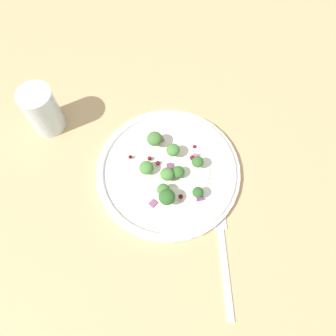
{
  "coord_description": "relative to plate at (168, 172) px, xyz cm",
  "views": [
    {
      "loc": [
        -13.17,
        22.72,
        58.93
      ],
      "look_at": [
        -0.11,
        0.23,
        2.7
      ],
      "focal_mm": 35.9,
      "sensor_mm": 36.0,
      "label": 1
    }
  ],
  "objects": [
    {
      "name": "plate",
      "position": [
        0.0,
        0.0,
        0.0
      ],
      "size": [
        27.34,
        27.34,
        1.7
      ],
      "color": "white",
      "rests_on": "ground_plane"
    },
    {
      "name": "broccoli_floret_4",
      "position": [
        4.97,
        -3.54,
        2.92
      ],
      "size": [
        2.92,
        2.92,
        2.96
      ],
      "color": "#ADD18E",
      "rests_on": "plate"
    },
    {
      "name": "cranberry_3",
      "position": [
        7.53,
        1.34,
        1.19
      ],
      "size": [
        0.73,
        0.73,
        0.73
      ],
      "primitive_type": "sphere",
      "color": "#4C0A14",
      "rests_on": "plate"
    },
    {
      "name": "fork",
      "position": [
        -16.01,
        8.55,
        -0.61
      ],
      "size": [
        11.61,
        16.6,
        0.5
      ],
      "color": "silver",
      "rests_on": "ground_plane"
    },
    {
      "name": "onion_bit_2",
      "position": [
        -7.59,
        1.67,
        0.67
      ],
      "size": [
        1.83,
        1.83,
        0.45
      ],
      "primitive_type": "cube",
      "rotation": [
        0.0,
        0.0,
        2.33
      ],
      "color": "#843D75",
      "rests_on": "plate"
    },
    {
      "name": "onion_bit_1",
      "position": [
        -0.91,
        6.97,
        0.62
      ],
      "size": [
        1.35,
        1.43,
        0.5
      ],
      "primitive_type": "cube",
      "rotation": [
        0.0,
        0.0,
        1.36
      ],
      "color": "#934C84",
      "rests_on": "plate"
    },
    {
      "name": "cranberry_5",
      "position": [
        -1.35,
        3.7,
        1.18
      ],
      "size": [
        0.82,
        0.82,
        0.82
      ],
      "primitive_type": "sphere",
      "color": "maroon",
      "rests_on": "plate"
    },
    {
      "name": "ground_plane",
      "position": [
        0.11,
        -0.23,
        -1.86
      ],
      "size": [
        180.0,
        180.0,
        2.0
      ],
      "primitive_type": "cube",
      "color": "tan"
    },
    {
      "name": "cranberry_4",
      "position": [
        -4.7,
        3.55,
        1.36
      ],
      "size": [
        0.87,
        0.87,
        0.87
      ],
      "primitive_type": "sphere",
      "color": "#4C0A14",
      "rests_on": "plate"
    },
    {
      "name": "broccoli_floret_0",
      "position": [
        3.43,
        2.03,
        1.96
      ],
      "size": [
        2.64,
        2.64,
        2.67
      ],
      "color": "#9EC684",
      "rests_on": "plate"
    },
    {
      "name": "cranberry_0",
      "position": [
        -1.87,
        -7.0,
        0.7
      ],
      "size": [
        0.72,
        0.72,
        0.72
      ],
      "primitive_type": "sphere",
      "color": "maroon",
      "rests_on": "plate"
    },
    {
      "name": "dressing_pool",
      "position": [
        -0.0,
        -0.0,
        0.44
      ],
      "size": [
        15.86,
        15.86,
        0.2
      ],
      "primitive_type": "cylinder",
      "color": "white",
      "rests_on": "plate"
    },
    {
      "name": "cranberry_2",
      "position": [
        2.39,
        -0.44,
        1.05
      ],
      "size": [
        0.82,
        0.82,
        0.82
      ],
      "primitive_type": "sphere",
      "color": "maroon",
      "rests_on": "plate"
    },
    {
      "name": "broccoli_floret_8",
      "position": [
        -2.04,
        -0.55,
        1.84
      ],
      "size": [
        2.32,
        2.32,
        2.35
      ],
      "color": "#8EB77A",
      "rests_on": "plate"
    },
    {
      "name": "broccoli_floret_5",
      "position": [
        -4.26,
        -3.57,
        2.44
      ],
      "size": [
        2.2,
        2.2,
        2.23
      ],
      "color": "#9EC684",
      "rests_on": "plate"
    },
    {
      "name": "cranberry_1",
      "position": [
        -2.74,
        -4.51,
        1.04
      ],
      "size": [
        0.96,
        0.96,
        0.96
      ],
      "primitive_type": "sphere",
      "color": "maroon",
      "rests_on": "plate"
    },
    {
      "name": "cranberry_6",
      "position": [
        4.19,
        -0.11,
        1.18
      ],
      "size": [
        0.82,
        0.82,
        0.82
      ],
      "primitive_type": "sphere",
      "color": "maroon",
      "rests_on": "plate"
    },
    {
      "name": "onion_bit_0",
      "position": [
        -3.14,
        -5.0,
        1.05
      ],
      "size": [
        1.29,
        1.4,
        0.47
      ],
      "primitive_type": "cube",
      "rotation": [
        0.0,
        0.0,
        0.4
      ],
      "color": "#A35B93",
      "rests_on": "plate"
    },
    {
      "name": "broccoli_floret_6",
      "position": [
        -1.56,
        4.35,
        2.44
      ],
      "size": [
        2.26,
        2.26,
        2.29
      ],
      "color": "#9EC684",
      "rests_on": "plate"
    },
    {
      "name": "broccoli_floret_7",
      "position": [
        -2.91,
        5.35,
        2.9
      ],
      "size": [
        2.92,
        2.92,
        2.96
      ],
      "color": "#9EC684",
      "rests_on": "plate"
    },
    {
      "name": "broccoli_floret_1",
      "position": [
        0.88,
        -3.4,
        2.53
      ],
      "size": [
        2.52,
        2.52,
        2.55
      ],
      "color": "#8EB77A",
      "rests_on": "plate"
    },
    {
      "name": "onion_bit_4",
      "position": [
        -0.33,
        -0.82,
        0.95
      ],
      "size": [
        1.56,
        1.57,
        0.38
      ],
      "primitive_type": "cube",
      "rotation": [
        0.0,
        0.0,
        2.35
      ],
      "color": "#843D75",
      "rests_on": "plate"
    },
    {
      "name": "onion_bit_3",
      "position": [
        4.53,
        -4.98,
        0.9
      ],
      "size": [
        1.44,
        1.5,
        0.53
      ],
      "primitive_type": "cube",
      "rotation": [
        0.0,
        0.0,
        2.52
      ],
      "color": "#934C84",
      "rests_on": "plate"
    },
    {
      "name": "broccoli_floret_2",
      "position": [
        -0.59,
        1.31,
        2.24
      ],
      "size": [
        2.54,
        2.54,
        2.58
      ],
      "color": "#9EC684",
      "rests_on": "plate"
    },
    {
      "name": "broccoli_floret_3",
      "position": [
        -7.1,
        1.64,
        2.32
      ],
      "size": [
        1.99,
        1.99,
        2.01
      ],
      "color": "#9EC684",
      "rests_on": "plate"
    },
    {
      "name": "water_glass",
      "position": [
        26.56,
        2.53,
        4.17
      ],
      "size": [
        6.53,
        6.53,
        10.07
      ],
      "primitive_type": "cylinder",
      "color": "silver",
      "rests_on": "ground_plane"
    }
  ]
}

